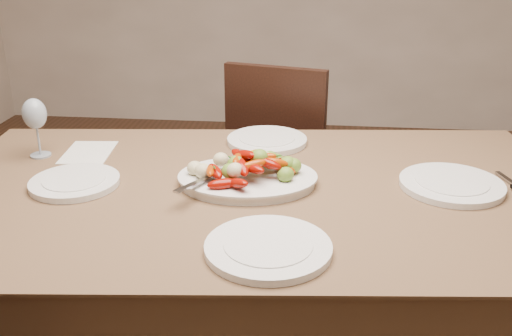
{
  "coord_description": "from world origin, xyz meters",
  "views": [
    {
      "loc": [
        0.01,
        -1.39,
        1.44
      ],
      "look_at": [
        -0.14,
        0.08,
        0.82
      ],
      "focal_mm": 40.0,
      "sensor_mm": 36.0,
      "label": 1
    }
  ],
  "objects_px": {
    "wine_glass": "(36,126)",
    "plate_right": "(451,185)",
    "plate_left": "(75,183)",
    "serving_platter": "(248,181)",
    "plate_far": "(267,141)",
    "dining_table": "(256,299)",
    "chair_far": "(288,162)",
    "plate_near": "(268,248)"
  },
  "relations": [
    {
      "from": "wine_glass",
      "to": "plate_right",
      "type": "bearing_deg",
      "value": -5.15
    },
    {
      "from": "plate_left",
      "to": "plate_right",
      "type": "relative_size",
      "value": 0.87
    },
    {
      "from": "serving_platter",
      "to": "plate_far",
      "type": "relative_size",
      "value": 1.41
    },
    {
      "from": "dining_table",
      "to": "chair_far",
      "type": "height_order",
      "value": "chair_far"
    },
    {
      "from": "plate_left",
      "to": "plate_right",
      "type": "height_order",
      "value": "same"
    },
    {
      "from": "serving_platter",
      "to": "plate_right",
      "type": "height_order",
      "value": "serving_platter"
    },
    {
      "from": "plate_right",
      "to": "plate_left",
      "type": "bearing_deg",
      "value": -174.8
    },
    {
      "from": "plate_left",
      "to": "chair_far",
      "type": "bearing_deg",
      "value": 58.81
    },
    {
      "from": "plate_near",
      "to": "wine_glass",
      "type": "xyz_separation_m",
      "value": [
        -0.79,
        0.52,
        0.09
      ]
    },
    {
      "from": "plate_left",
      "to": "plate_right",
      "type": "bearing_deg",
      "value": 5.2
    },
    {
      "from": "dining_table",
      "to": "plate_near",
      "type": "bearing_deg",
      "value": -79.47
    },
    {
      "from": "plate_left",
      "to": "plate_far",
      "type": "height_order",
      "value": "same"
    },
    {
      "from": "plate_far",
      "to": "chair_far",
      "type": "bearing_deg",
      "value": 84.58
    },
    {
      "from": "plate_near",
      "to": "wine_glass",
      "type": "bearing_deg",
      "value": 146.53
    },
    {
      "from": "plate_left",
      "to": "wine_glass",
      "type": "height_order",
      "value": "wine_glass"
    },
    {
      "from": "plate_left",
      "to": "wine_glass",
      "type": "bearing_deg",
      "value": 133.67
    },
    {
      "from": "plate_right",
      "to": "plate_near",
      "type": "distance_m",
      "value": 0.64
    },
    {
      "from": "serving_platter",
      "to": "plate_near",
      "type": "distance_m",
      "value": 0.38
    },
    {
      "from": "plate_left",
      "to": "plate_far",
      "type": "xyz_separation_m",
      "value": [
        0.52,
        0.41,
        0.0
      ]
    },
    {
      "from": "chair_far",
      "to": "wine_glass",
      "type": "distance_m",
      "value": 1.13
    },
    {
      "from": "plate_near",
      "to": "plate_right",
      "type": "bearing_deg",
      "value": 39.61
    },
    {
      "from": "plate_right",
      "to": "plate_far",
      "type": "bearing_deg",
      "value": 150.45
    },
    {
      "from": "plate_right",
      "to": "plate_far",
      "type": "relative_size",
      "value": 1.06
    },
    {
      "from": "plate_right",
      "to": "plate_near",
      "type": "height_order",
      "value": "same"
    },
    {
      "from": "plate_near",
      "to": "serving_platter",
      "type": "bearing_deg",
      "value": 103.87
    },
    {
      "from": "dining_table",
      "to": "chair_far",
      "type": "distance_m",
      "value": 0.91
    },
    {
      "from": "chair_far",
      "to": "plate_right",
      "type": "bearing_deg",
      "value": 135.82
    },
    {
      "from": "plate_left",
      "to": "plate_far",
      "type": "bearing_deg",
      "value": 38.48
    },
    {
      "from": "dining_table",
      "to": "plate_far",
      "type": "bearing_deg",
      "value": 90.21
    },
    {
      "from": "plate_right",
      "to": "chair_far",
      "type": "bearing_deg",
      "value": 120.96
    },
    {
      "from": "serving_platter",
      "to": "plate_near",
      "type": "xyz_separation_m",
      "value": [
        0.09,
        -0.37,
        -0.0
      ]
    },
    {
      "from": "plate_far",
      "to": "wine_glass",
      "type": "distance_m",
      "value": 0.76
    },
    {
      "from": "chair_far",
      "to": "plate_right",
      "type": "distance_m",
      "value": 1.03
    },
    {
      "from": "dining_table",
      "to": "plate_near",
      "type": "height_order",
      "value": "plate_near"
    },
    {
      "from": "dining_table",
      "to": "wine_glass",
      "type": "height_order",
      "value": "wine_glass"
    },
    {
      "from": "dining_table",
      "to": "wine_glass",
      "type": "distance_m",
      "value": 0.89
    },
    {
      "from": "dining_table",
      "to": "wine_glass",
      "type": "bearing_deg",
      "value": 166.29
    },
    {
      "from": "plate_left",
      "to": "dining_table",
      "type": "bearing_deg",
      "value": 3.99
    },
    {
      "from": "chair_far",
      "to": "serving_platter",
      "type": "bearing_deg",
      "value": 99.97
    },
    {
      "from": "plate_right",
      "to": "serving_platter",
      "type": "bearing_deg",
      "value": -176.24
    },
    {
      "from": "chair_far",
      "to": "plate_near",
      "type": "distance_m",
      "value": 1.28
    },
    {
      "from": "serving_platter",
      "to": "plate_far",
      "type": "height_order",
      "value": "serving_platter"
    }
  ]
}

